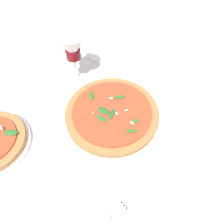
# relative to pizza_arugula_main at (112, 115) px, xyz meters

# --- Properties ---
(ground_plane) EXTENTS (6.00, 6.00, 0.00)m
(ground_plane) POSITION_rel_pizza_arugula_main_xyz_m (-0.02, 0.01, -0.02)
(ground_plane) COLOR silver
(pizza_arugula_main) EXTENTS (0.30, 0.30, 0.05)m
(pizza_arugula_main) POSITION_rel_pizza_arugula_main_xyz_m (0.00, 0.00, 0.00)
(pizza_arugula_main) COLOR white
(pizza_arugula_main) RESTS_ON ground_plane
(wine_glass) EXTENTS (0.09, 0.09, 0.17)m
(wine_glass) POSITION_rel_pizza_arugula_main_xyz_m (-0.05, 0.21, 0.11)
(wine_glass) COLOR white
(wine_glass) RESTS_ON ground_plane
(side_plate_white) EXTENTS (0.16, 0.16, 0.02)m
(side_plate_white) POSITION_rel_pizza_arugula_main_xyz_m (0.10, 0.30, -0.01)
(side_plate_white) COLOR white
(side_plate_white) RESTS_ON ground_plane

